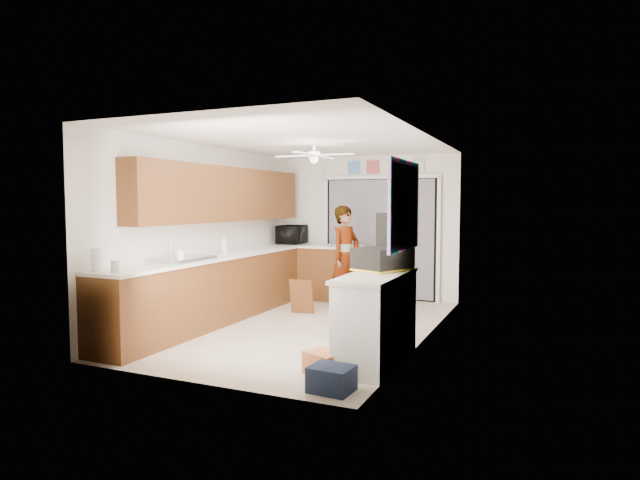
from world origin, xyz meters
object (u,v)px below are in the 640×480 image
(navy_crate, at_px, (332,379))
(microwave, at_px, (292,235))
(paper_towel_roll, at_px, (96,260))
(soap_bottle, at_px, (224,244))
(suitcase, at_px, (383,259))
(cardboard_box, at_px, (324,363))
(dog, at_px, (367,309))
(man, at_px, (345,257))

(navy_crate, bearing_deg, microwave, 120.65)
(microwave, distance_m, paper_towel_roll, 4.33)
(soap_bottle, distance_m, suitcase, 2.82)
(cardboard_box, xyz_separation_m, dog, (-0.32, 2.26, 0.10))
(paper_towel_roll, distance_m, man, 3.95)
(suitcase, bearing_deg, dog, 139.18)
(navy_crate, relative_size, dog, 0.70)
(suitcase, relative_size, dog, 1.08)
(suitcase, bearing_deg, man, 143.85)
(cardboard_box, bearing_deg, microwave, 120.56)
(microwave, distance_m, cardboard_box, 4.60)
(soap_bottle, relative_size, cardboard_box, 0.78)
(soap_bottle, xyz_separation_m, navy_crate, (2.60, -2.21, -0.96))
(dog, bearing_deg, man, 138.90)
(soap_bottle, distance_m, paper_towel_roll, 2.26)
(paper_towel_roll, height_order, man, man)
(microwave, distance_m, suitcase, 3.96)
(navy_crate, distance_m, dog, 2.73)
(paper_towel_roll, relative_size, suitcase, 0.43)
(suitcase, bearing_deg, microwave, 155.35)
(dog, bearing_deg, microwave, 153.89)
(suitcase, height_order, cardboard_box, suitcase)
(microwave, xyz_separation_m, man, (1.28, -0.66, -0.29))
(soap_bottle, height_order, suitcase, soap_bottle)
(soap_bottle, distance_m, cardboard_box, 3.12)
(man, relative_size, dog, 3.04)
(paper_towel_roll, distance_m, cardboard_box, 2.67)
(soap_bottle, height_order, dog, soap_bottle)
(microwave, distance_m, soap_bottle, 2.07)
(soap_bottle, xyz_separation_m, paper_towel_roll, (-0.10, -2.26, -0.01))
(microwave, distance_m, man, 1.47)
(cardboard_box, bearing_deg, soap_bottle, 142.55)
(microwave, relative_size, soap_bottle, 2.16)
(microwave, relative_size, paper_towel_roll, 2.38)
(soap_bottle, relative_size, man, 0.17)
(cardboard_box, bearing_deg, suitcase, 70.15)
(paper_towel_roll, bearing_deg, navy_crate, 1.06)
(soap_bottle, bearing_deg, cardboard_box, -37.45)
(microwave, distance_m, dog, 2.70)
(microwave, bearing_deg, man, -122.85)
(microwave, distance_m, navy_crate, 5.07)
(paper_towel_roll, bearing_deg, dog, 51.78)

